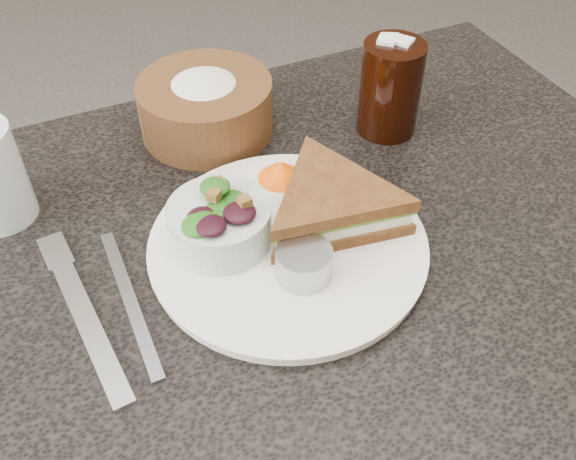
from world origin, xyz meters
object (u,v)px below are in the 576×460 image
(bread_basket, at_px, (205,99))
(cola_glass, at_px, (391,84))
(dining_table, at_px, (279,428))
(dinner_plate, at_px, (288,246))
(sandwich, at_px, (331,204))
(salad_bowl, at_px, (219,218))
(dressing_ramekin, at_px, (304,263))

(bread_basket, bearing_deg, cola_glass, -23.15)
(dining_table, height_order, dinner_plate, dinner_plate)
(dinner_plate, bearing_deg, sandwich, 10.08)
(salad_bowl, height_order, bread_basket, bread_basket)
(dinner_plate, distance_m, cola_glass, 0.26)
(sandwich, bearing_deg, bread_basket, 112.98)
(dinner_plate, relative_size, bread_basket, 1.72)
(bread_basket, distance_m, cola_glass, 0.23)
(dining_table, relative_size, salad_bowl, 9.25)
(dining_table, distance_m, bread_basket, 0.49)
(cola_glass, bearing_deg, bread_basket, 156.85)
(dinner_plate, height_order, dressing_ramekin, dressing_ramekin)
(cola_glass, bearing_deg, dinner_plate, -144.40)
(salad_bowl, relative_size, cola_glass, 0.82)
(sandwich, relative_size, bread_basket, 1.08)
(dinner_plate, xyz_separation_m, bread_basket, (-0.01, 0.24, 0.04))
(dining_table, relative_size, sandwich, 5.43)
(salad_bowl, xyz_separation_m, bread_basket, (0.06, 0.21, 0.00))
(dressing_ramekin, bearing_deg, sandwich, 44.18)
(sandwich, relative_size, salad_bowl, 1.71)
(dressing_ramekin, distance_m, bread_basket, 0.29)
(bread_basket, bearing_deg, sandwich, -75.12)
(dining_table, distance_m, sandwich, 0.42)
(dinner_plate, relative_size, salad_bowl, 2.70)
(dining_table, height_order, dressing_ramekin, dressing_ramekin)
(dining_table, bearing_deg, sandwich, 8.88)
(salad_bowl, bearing_deg, dining_table, -34.69)
(salad_bowl, bearing_deg, dinner_plate, -27.10)
(dining_table, xyz_separation_m, salad_bowl, (-0.05, 0.03, 0.42))
(sandwich, distance_m, cola_glass, 0.21)
(sandwich, relative_size, dressing_ramekin, 3.24)
(dinner_plate, xyz_separation_m, cola_glass, (0.21, 0.15, 0.06))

